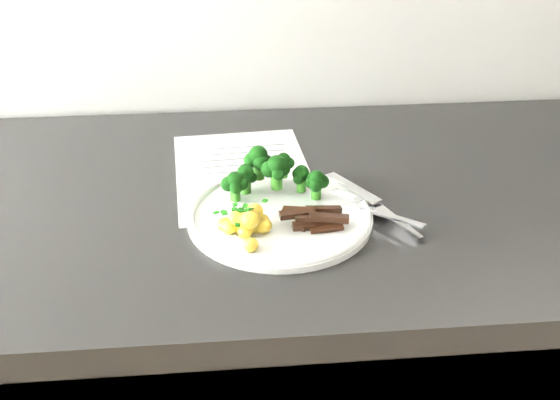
% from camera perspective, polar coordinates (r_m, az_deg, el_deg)
% --- Properties ---
extents(recipe_paper, '(0.22, 0.30, 0.00)m').
position_cam_1_polar(recipe_paper, '(1.01, -3.18, 2.41)').
color(recipe_paper, white).
rests_on(recipe_paper, counter).
extents(plate, '(0.25, 0.25, 0.01)m').
position_cam_1_polar(plate, '(0.89, -0.00, -1.28)').
color(plate, white).
rests_on(plate, counter).
extents(broccoli, '(0.15, 0.08, 0.06)m').
position_cam_1_polar(broccoli, '(0.92, -0.81, 2.41)').
color(broccoli, '#296919').
rests_on(broccoli, plate).
extents(potatoes, '(0.07, 0.08, 0.04)m').
position_cam_1_polar(potatoes, '(0.84, -2.83, -1.95)').
color(potatoes, gold).
rests_on(potatoes, plate).
extents(beef_strips, '(0.09, 0.07, 0.02)m').
position_cam_1_polar(beef_strips, '(0.86, 2.96, -1.53)').
color(beef_strips, black).
rests_on(beef_strips, plate).
extents(fork, '(0.11, 0.11, 0.01)m').
position_cam_1_polar(fork, '(0.89, 8.52, -0.93)').
color(fork, silver).
rests_on(fork, plate).
extents(knife, '(0.10, 0.18, 0.02)m').
position_cam_1_polar(knife, '(0.90, 8.83, -1.03)').
color(knife, silver).
rests_on(knife, plate).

